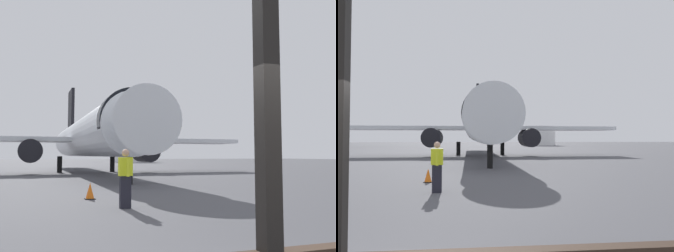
# 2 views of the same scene
# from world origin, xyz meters

# --- Properties ---
(ground_plane) EXTENTS (220.00, 220.00, 0.00)m
(ground_plane) POSITION_xyz_m (0.00, 40.00, 0.00)
(ground_plane) COLOR #4C4C51
(airplane) EXTENTS (28.25, 36.49, 9.93)m
(airplane) POSITION_xyz_m (2.77, 31.28, 3.18)
(airplane) COLOR silver
(airplane) RESTS_ON ground
(ground_crew_worker) EXTENTS (0.40, 0.57, 1.74)m
(ground_crew_worker) POSITION_xyz_m (0.38, 7.83, 0.90)
(ground_crew_worker) COLOR black
(ground_crew_worker) RESTS_ON ground
(traffic_cone) EXTENTS (0.36, 0.36, 0.58)m
(traffic_cone) POSITION_xyz_m (-0.24, 10.57, 0.27)
(traffic_cone) COLOR orange
(traffic_cone) RESTS_ON ground
(fuel_storage_tank) EXTENTS (8.49, 8.49, 4.89)m
(fuel_storage_tank) POSITION_xyz_m (19.39, 80.80, 2.45)
(fuel_storage_tank) COLOR white
(fuel_storage_tank) RESTS_ON ground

